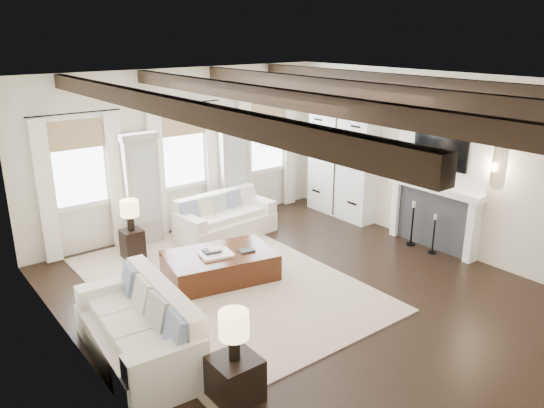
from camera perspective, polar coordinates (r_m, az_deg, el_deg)
ground at (r=8.28m, az=3.63°, el=-9.73°), size 7.50×7.50×0.00m
room_shell at (r=8.71m, az=3.70°, el=5.00°), size 6.54×7.54×3.22m
area_rug at (r=8.64m, az=-5.20°, el=-8.43°), size 3.51×4.97×0.02m
sofa_back at (r=10.46m, az=-5.16°, el=-1.64°), size 2.00×1.03×0.83m
sofa_left at (r=6.86m, az=-13.79°, el=-13.12°), size 1.13×2.21×0.92m
ottoman at (r=8.71m, az=-5.62°, el=-6.65°), size 1.89×1.39×0.45m
tray at (r=8.53m, az=-6.01°, el=-5.42°), size 0.57×0.47×0.04m
book_lower at (r=8.57m, az=-6.50°, el=-5.02°), size 0.29×0.25×0.04m
book_upper at (r=8.55m, az=-6.15°, el=-4.82°), size 0.25×0.21×0.03m
book_loose at (r=8.66m, az=-2.74°, el=-5.01°), size 0.27×0.22×0.03m
side_table_front at (r=6.11m, az=-3.99°, el=-18.21°), size 0.50×0.50×0.50m
lamp_front at (r=5.76m, az=-4.13°, el=-13.10°), size 0.33×0.33×0.57m
side_table_back at (r=9.74m, az=-14.76°, el=-4.19°), size 0.35×0.35×0.53m
lamp_back at (r=9.52m, az=-15.07°, el=-0.63°), size 0.32×0.32×0.55m
candlestick_near at (r=10.04m, az=16.97°, el=-3.42°), size 0.15×0.15×0.74m
candlestick_far at (r=10.29m, az=14.83°, el=-2.42°), size 0.17×0.17×0.86m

